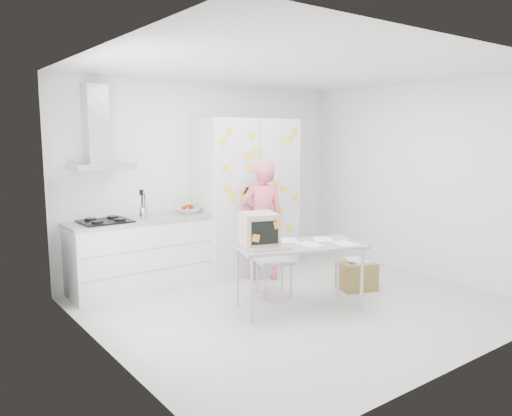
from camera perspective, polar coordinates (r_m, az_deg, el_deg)
floor at (r=5.96m, az=4.91°, el=-11.08°), size 4.50×4.00×0.02m
walls at (r=6.21m, az=0.65°, el=2.61°), size 4.52×4.01×2.70m
ceiling at (r=5.67m, az=5.27°, el=15.70°), size 4.50×4.00×0.02m
counter_run at (r=6.59m, az=-12.98°, el=-5.02°), size 1.84×0.63×1.28m
range_hood at (r=6.38m, az=-17.67°, el=7.84°), size 0.70×0.48×1.01m
tall_cabinet at (r=7.27m, az=-1.10°, el=1.46°), size 1.50×0.68×2.20m
person at (r=6.76m, az=0.72°, el=-1.50°), size 0.70×0.59×1.63m
desk at (r=5.55m, az=2.05°, el=-3.32°), size 1.56×1.13×1.12m
chair at (r=6.20m, az=1.82°, el=-5.22°), size 0.53×0.53×0.91m
cardboard_box at (r=6.60m, az=11.45°, el=-7.52°), size 0.54×0.49×0.39m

